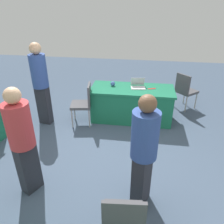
# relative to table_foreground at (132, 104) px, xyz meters

# --- Properties ---
(ground_plane) EXTENTS (14.40, 14.40, 0.00)m
(ground_plane) POSITION_rel_table_foreground_xyz_m (0.39, 1.46, -0.39)
(ground_plane) COLOR #3D4C60
(table_foreground) EXTENTS (1.90, 0.86, 0.77)m
(table_foreground) POSITION_rel_table_foreground_xyz_m (0.00, 0.00, 0.00)
(table_foreground) COLOR #196647
(table_foreground) RESTS_ON ground
(chair_near_front) EXTENTS (0.51, 0.51, 0.95)m
(chair_near_front) POSITION_rel_table_foreground_xyz_m (1.04, 0.40, 0.15)
(chair_near_front) COLOR #9E9993
(chair_near_front) RESTS_ON ground
(chair_tucked_left) EXTENTS (0.48, 0.48, 0.96)m
(chair_tucked_left) POSITION_rel_table_foreground_xyz_m (-0.15, 3.17, 0.16)
(chair_tucked_left) COLOR #9E9993
(chair_tucked_left) RESTS_ON ground
(chair_aisle) EXTENTS (0.62, 0.62, 0.94)m
(chair_aisle) POSITION_rel_table_foreground_xyz_m (-1.30, -0.75, 0.15)
(chair_aisle) COLOR #9E9993
(chair_aisle) RESTS_ON ground
(person_presenter) EXTENTS (0.45, 0.45, 1.64)m
(person_presenter) POSITION_rel_table_foreground_xyz_m (1.31, 2.44, 0.52)
(person_presenter) COLOR #26262D
(person_presenter) RESTS_ON ground
(person_attendee_standing) EXTENTS (0.45, 0.45, 1.64)m
(person_attendee_standing) POSITION_rel_table_foreground_xyz_m (-0.32, 2.42, 0.53)
(person_attendee_standing) COLOR #26262D
(person_attendee_standing) RESTS_ON ground
(person_attendee_browsing) EXTENTS (0.39, 0.39, 1.82)m
(person_attendee_browsing) POSITION_rel_table_foreground_xyz_m (1.94, 0.51, 0.64)
(person_attendee_browsing) COLOR #26262D
(person_attendee_browsing) RESTS_ON ground
(laptop_silver) EXTENTS (0.36, 0.34, 0.21)m
(laptop_silver) POSITION_rel_table_foreground_xyz_m (-0.12, -0.08, 0.42)
(laptop_silver) COLOR silver
(laptop_silver) RESTS_ON table_foreground
(yarn_ball) EXTENTS (0.11, 0.11, 0.11)m
(yarn_ball) POSITION_rel_table_foreground_xyz_m (0.46, -0.08, 0.44)
(yarn_ball) COLOR #3F5999
(yarn_ball) RESTS_ON table_foreground
(scissors_red) EXTENTS (0.18, 0.09, 0.01)m
(scissors_red) POSITION_rel_table_foreground_xyz_m (-0.44, -0.03, 0.39)
(scissors_red) COLOR red
(scissors_red) RESTS_ON table_foreground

